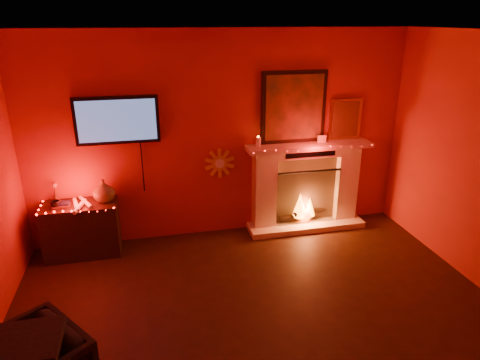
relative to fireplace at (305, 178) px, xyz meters
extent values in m
plane|color=black|center=(-1.14, -2.39, -0.72)|extent=(5.00, 5.00, 0.00)
plane|color=silver|center=(-1.14, -2.39, 1.98)|extent=(5.00, 5.00, 0.00)
plane|color=#AC241B|center=(-1.14, 0.11, 0.63)|extent=(5.00, 0.00, 5.00)
cube|color=#EFE0C9|center=(0.01, -0.09, -0.68)|extent=(1.65, 0.40, 0.08)
cube|color=#EFE0C9|center=(-0.59, 0.00, -0.17)|extent=(0.30, 0.22, 0.95)
cube|color=#EFE0C9|center=(0.61, 0.00, -0.17)|extent=(0.30, 0.22, 0.95)
cube|color=#EFE0C9|center=(0.01, 0.00, 0.38)|extent=(1.50, 0.22, 0.14)
cube|color=#EFE0C9|center=(0.01, -0.06, 0.48)|extent=(1.72, 0.34, 0.06)
cube|color=#997559|center=(0.01, 0.06, -0.17)|extent=(0.90, 0.10, 0.95)
cube|color=black|center=(0.01, -0.12, -0.25)|extent=(0.90, 0.02, 0.78)
cylinder|color=black|center=(-0.09, -0.03, -0.58)|extent=(0.55, 0.09, 0.09)
cylinder|color=black|center=(0.09, -0.01, -0.52)|extent=(0.51, 0.18, 0.08)
cone|color=orange|center=(-0.07, -0.03, -0.39)|extent=(0.20, 0.20, 0.34)
cone|color=orange|center=(0.08, -0.02, -0.43)|extent=(0.16, 0.16, 0.26)
sphere|color=#FF3F07|center=(0.01, -0.03, -0.56)|extent=(0.18, 0.18, 0.18)
cube|color=black|center=(-0.19, 0.08, 0.98)|extent=(0.88, 0.05, 0.95)
cube|color=#B24D17|center=(-0.19, 0.05, 0.98)|extent=(0.78, 0.01, 0.85)
cube|color=#C6843A|center=(0.56, 0.08, 0.79)|extent=(0.46, 0.04, 0.56)
cube|color=#AF7228|center=(0.56, 0.06, 0.79)|extent=(0.38, 0.01, 0.48)
cylinder|color=white|center=(-0.69, -0.01, 0.57)|extent=(0.07, 0.07, 0.12)
cube|color=silver|center=(0.19, -0.03, 0.56)|extent=(0.12, 0.01, 0.10)
cube|color=black|center=(-2.44, 0.07, 0.93)|extent=(1.00, 0.06, 0.58)
cube|color=#4165A7|center=(-2.44, 0.03, 0.93)|extent=(0.92, 0.01, 0.50)
cylinder|color=black|center=(-2.19, 0.08, 0.31)|extent=(0.02, 0.02, 0.66)
cylinder|color=gold|center=(-1.19, 0.09, 0.28)|extent=(0.20, 0.03, 0.20)
cylinder|color=silver|center=(-1.19, 0.08, 0.28)|extent=(0.13, 0.01, 0.13)
cube|color=black|center=(-2.99, -0.13, -0.38)|extent=(0.89, 0.45, 0.68)
imported|color=brown|center=(-2.68, -0.10, 0.10)|extent=(0.27, 0.27, 0.28)
imported|color=black|center=(-3.23, -0.18, 0.00)|extent=(0.11, 0.11, 0.09)
cylinder|color=silver|center=(-3.00, -0.20, -0.02)|extent=(0.13, 0.38, 0.05)
cylinder|color=silver|center=(-2.95, -0.25, -0.02)|extent=(0.13, 0.38, 0.05)
cylinder|color=silver|center=(-2.90, -0.14, -0.02)|extent=(0.20, 0.37, 0.05)
cube|color=maroon|center=(-3.17, -0.17, -0.03)|extent=(0.20, 0.14, 0.03)
cube|color=#1C2643|center=(-3.16, -0.16, 0.00)|extent=(0.17, 0.12, 0.02)
camera|label=1|loc=(-2.13, -5.21, 2.08)|focal=32.00mm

